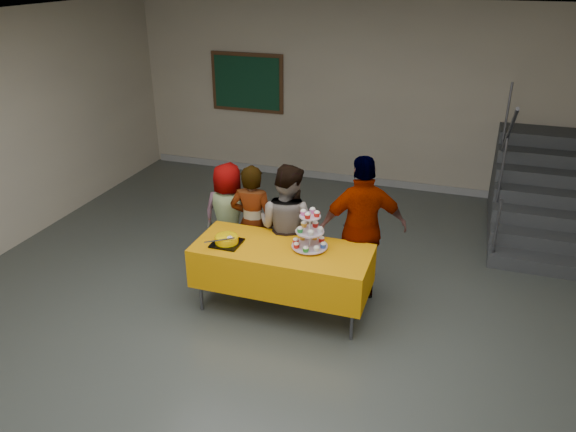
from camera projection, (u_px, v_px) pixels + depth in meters
name	position (u px, v px, depth m)	size (l,w,h in m)	color
room_shell	(255.00, 150.00, 4.53)	(10.00, 10.04, 3.02)	#4C514C
bake_table	(282.00, 265.00, 5.99)	(1.88, 0.78, 0.77)	#595960
cupcake_stand	(310.00, 234.00, 5.82)	(0.38, 0.38, 0.44)	silver
bear_cake	(227.00, 239.00, 5.96)	(0.32, 0.36, 0.12)	black
schoolchild_a	(229.00, 216.00, 6.87)	(0.66, 0.43, 1.34)	slate
schoolchild_b	(252.00, 224.00, 6.55)	(0.53, 0.35, 1.44)	slate
schoolchild_c	(287.00, 227.00, 6.38)	(0.74, 0.57, 1.51)	slate
schoolchild_d	(363.00, 229.00, 6.15)	(0.98, 0.41, 1.68)	slate
staircase	(540.00, 194.00, 7.98)	(1.30, 2.40, 2.04)	#424447
noticeboard	(247.00, 83.00, 9.62)	(1.30, 0.05, 1.00)	#472B16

